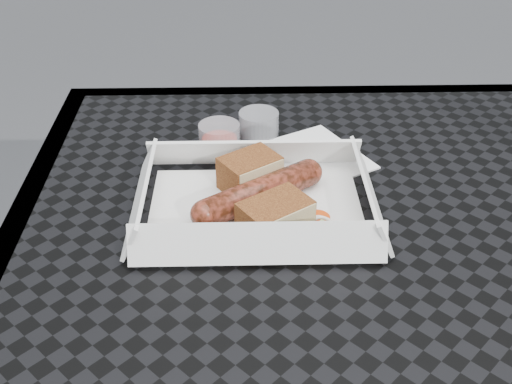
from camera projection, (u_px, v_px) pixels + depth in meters
patio_table at (399, 323)px, 0.64m from camera, size 0.80×0.80×0.74m
food_tray at (256, 209)px, 0.67m from camera, size 0.22×0.15×0.00m
bratwurst at (259, 192)px, 0.67m from camera, size 0.14×0.11×0.03m
bread_near at (250, 173)px, 0.69m from camera, size 0.07×0.07×0.04m
bread_far at (275, 217)px, 0.63m from camera, size 0.08×0.07×0.03m
veg_garnish at (312, 226)px, 0.64m from camera, size 0.03×0.03×0.00m
napkin at (308, 158)px, 0.76m from camera, size 0.16×0.16×0.00m
condiment_cup_sauce at (219, 136)px, 0.77m from camera, size 0.05×0.05×0.03m
condiment_cup_empty at (259, 124)px, 0.80m from camera, size 0.05×0.05×0.03m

